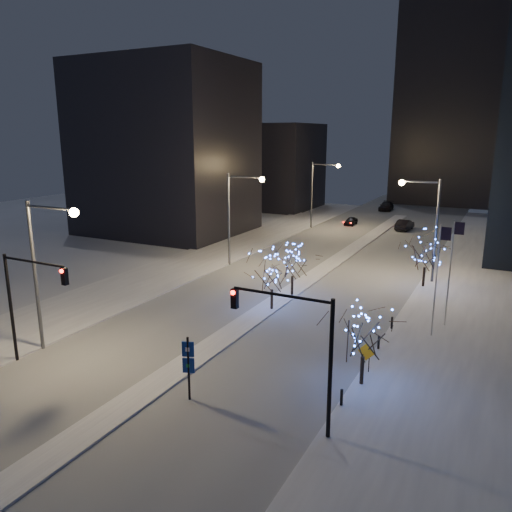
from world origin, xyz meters
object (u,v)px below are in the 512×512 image
Objects in this scene: car_near at (351,221)px; construction_sign at (366,355)px; street_lamp_east at (427,217)px; car_mid at (405,225)px; street_lamp_w_near at (44,257)px; holiday_tree_median_far at (293,261)px; car_far at (386,206)px; holiday_tree_plaza_near at (364,334)px; traffic_signal_west at (26,293)px; street_lamp_w_mid at (237,207)px; holiday_tree_plaza_far at (426,250)px; holiday_tree_median_near at (272,273)px; street_lamp_w_far at (319,186)px; wayfinding_sign at (188,362)px; traffic_signal_east at (299,340)px.

construction_sign is (15.61, -48.96, 0.62)m from car_near.
street_lamp_east is 2.09× the size of car_mid.
street_lamp_east is (19.02, 28.00, -0.05)m from street_lamp_w_near.
holiday_tree_median_far reaches higher than car_mid.
construction_sign is at bearing -81.86° from car_far.
street_lamp_east is 5.50× the size of construction_sign.
traffic_signal_west is at bearing -160.28° from holiday_tree_plaza_near.
traffic_signal_west is at bearing -97.21° from car_far.
street_lamp_east is at bearing 8.96° from street_lamp_w_mid.
construction_sign reaches higher than car_mid.
car_near is (3.63, 30.34, -5.87)m from street_lamp_w_mid.
car_mid is at bearing 104.28° from holiday_tree_plaza_far.
car_mid is at bearing -73.10° from car_far.
street_lamp_w_near is at bearing -124.29° from holiday_tree_median_near.
street_lamp_w_near is at bearing 103.96° from traffic_signal_west.
car_near is 18.36m from car_far.
street_lamp_w_near reaches higher than holiday_tree_median_near.
holiday_tree_median_far is (4.42, -55.60, 2.40)m from car_far.
street_lamp_w_mid is 1.81× the size of car_far.
holiday_tree_median_near reaches higher than holiday_tree_plaza_near.
car_mid is (12.06, 5.01, -5.71)m from street_lamp_w_far.
holiday_tree_plaza_far reaches higher than car_mid.
wayfinding_sign is at bearing -106.29° from holiday_tree_plaza_far.
construction_sign is (1.36, 7.38, -3.52)m from traffic_signal_east.
street_lamp_w_mid and street_lamp_east have the same top height.
holiday_tree_median_near is 0.87× the size of holiday_tree_plaza_far.
street_lamp_east is at bearing 110.30° from car_mid.
holiday_tree_median_far is at bearing 62.39° from street_lamp_w_near.
car_far reaches higher than car_near.
holiday_tree_plaza_far is (19.44, -23.98, -2.86)m from street_lamp_w_far.
holiday_tree_median_near is at bearing -49.78° from street_lamp_w_mid.
street_lamp_east is 29.08m from traffic_signal_east.
street_lamp_east is at bearing 87.74° from traffic_signal_east.
street_lamp_w_mid is 27.29m from construction_sign.
holiday_tree_median_far is at bearing 74.84° from wayfinding_sign.
car_mid is 41.32m from holiday_tree_median_near.
holiday_tree_median_near is at bearing 60.57° from traffic_signal_west.
holiday_tree_median_near reaches higher than construction_sign.
street_lamp_w_mid reaches higher than traffic_signal_east.
traffic_signal_east is (-1.14, -29.00, -1.69)m from street_lamp_east.
traffic_signal_east is at bearing -75.53° from car_near.
holiday_tree_median_near is at bearing 92.20° from car_mid.
traffic_signal_east is at bearing -70.68° from street_lamp_w_far.
traffic_signal_west is at bearing -89.45° from street_lamp_w_far.
traffic_signal_east is 20.89m from holiday_tree_median_far.
holiday_tree_median_far is at bearing -141.43° from holiday_tree_plaza_far.
street_lamp_w_near is 20.94m from construction_sign.
traffic_signal_west is 58.31m from car_mid.
holiday_tree_plaza_near is (7.38, -50.22, 2.40)m from car_mid.
holiday_tree_median_near is 1.02× the size of holiday_tree_plaza_near.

